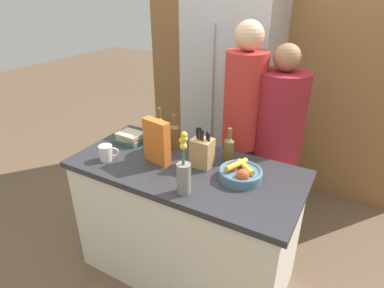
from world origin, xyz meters
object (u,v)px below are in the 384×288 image
Objects in this scene: refrigerator at (232,93)px; fruit_bowl at (240,173)px; book_stack at (130,137)px; person_in_blue at (276,141)px; bottle_oil at (175,135)px; flower_vase at (184,172)px; knife_block at (202,152)px; bottle_vinegar at (160,128)px; coffee_mug at (107,153)px; bottle_wine at (229,148)px; cereal_box at (157,142)px; person_at_sink at (242,125)px.

fruit_bowl is (0.57, -1.20, -0.07)m from refrigerator.
book_stack is 1.07m from person_in_blue.
refrigerator is at bearing 90.87° from bottle_oil.
flower_vase is at bearing -27.95° from book_stack.
bottle_oil is (-0.29, 0.13, 0.00)m from knife_block.
fruit_bowl reaches higher than book_stack.
book_stack is at bearing 175.82° from knife_block.
knife_block reaches higher than bottle_vinegar.
bottle_wine reaches higher than coffee_mug.
cereal_box is 1.13× the size of bottle_vinegar.
refrigerator is 1.33m from fruit_bowl.
knife_block is (-0.27, 0.03, 0.06)m from fruit_bowl.
cereal_box reaches higher than knife_block.
person_at_sink is at bearing 50.48° from coffee_mug.
coffee_mug is at bearing -128.11° from bottle_oil.
bottle_vinegar is at bearing 158.98° from knife_block.
cereal_box is 1.50× the size of book_stack.
cereal_box is at bearing -126.49° from person_in_blue.
knife_block is 1.09× the size of bottle_oil.
bottle_oil is (0.29, 0.37, 0.05)m from coffee_mug.
cereal_box is at bearing -58.71° from bottle_vinegar.
refrigerator is 1.27m from cereal_box.
flower_vase is 1.90× the size of book_stack.
fruit_bowl is 0.89× the size of cereal_box.
cereal_box is at bearing 147.01° from flower_vase.
person_at_sink reaches higher than bottle_wine.
refrigerator is 1.44m from coffee_mug.
coffee_mug is 1.22m from person_in_blue.
person_in_blue is (0.58, 0.70, -0.15)m from cereal_box.
bottle_wine is at bearing 7.60° from book_stack.
fruit_bowl is at bearing 7.30° from cereal_box.
bottle_vinegar reaches higher than book_stack.
bottle_vinegar is (0.18, 0.12, 0.06)m from book_stack.
refrigerator is 7.79× the size of fruit_bowl.
cereal_box is 0.35m from coffee_mug.
cereal_box reaches higher than fruit_bowl.
bottle_wine is at bearing -67.83° from refrigerator.
coffee_mug reaches higher than book_stack.
refrigerator is 8.75× the size of bottle_wine.
refrigerator reaches higher than bottle_oil.
bottle_oil is 0.96× the size of bottle_vinegar.
refrigerator reaches higher than knife_block.
cereal_box is 1.19× the size of bottle_oil.
flower_vase is at bearing -52.87° from bottle_oil.
person_at_sink reaches higher than knife_block.
bottle_vinegar is at bearing 34.03° from book_stack.
person_at_sink reaches higher than book_stack.
flower_vase is 0.84m from person_at_sink.
book_stack is at bearing -135.90° from person_at_sink.
bottle_oil is 1.07× the size of bottle_wine.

